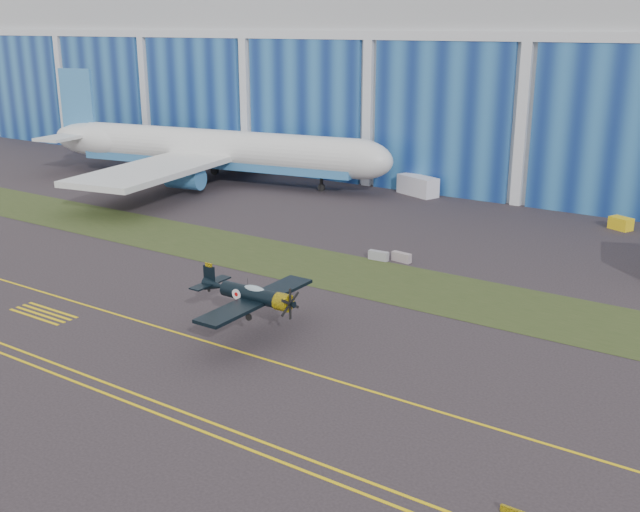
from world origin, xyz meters
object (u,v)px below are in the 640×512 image
Objects in this scene: warbird at (251,294)px; tug at (621,223)px; shipping_container at (418,186)px; jetliner at (213,107)px.

warbird reaches higher than tug.
shipping_container is 2.48× the size of tug.
jetliner is at bearing -150.77° from tug.
warbird is at bearing -83.95° from tug.
shipping_container is at bearing -162.66° from tug.
warbird is 1.91× the size of shipping_container.
tug is (26.96, -3.31, -0.59)m from shipping_container.
tug is at bearing 13.67° from shipping_container.
jetliner reaches higher than tug.
tug is at bearing -5.01° from jetliner.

